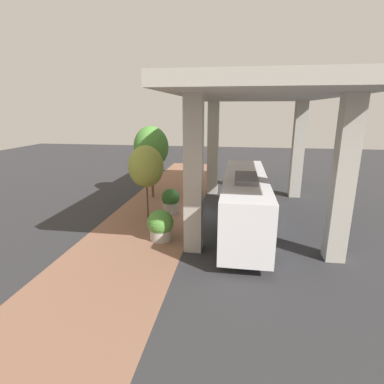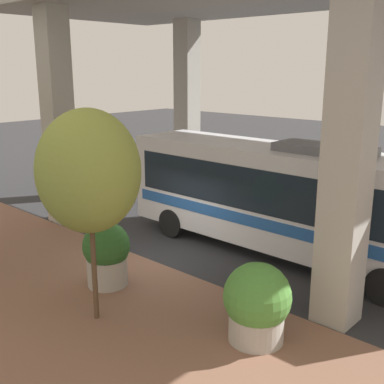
{
  "view_description": "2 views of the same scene",
  "coord_description": "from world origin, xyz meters",
  "views": [
    {
      "loc": [
        2.63,
        -20.02,
        7.16
      ],
      "look_at": [
        -0.2,
        -1.64,
        2.02
      ],
      "focal_mm": 28.0,
      "sensor_mm": 36.0,
      "label": 1
    },
    {
      "loc": [
        -9.34,
        -10.04,
        5.78
      ],
      "look_at": [
        1.55,
        -0.1,
        1.94
      ],
      "focal_mm": 45.0,
      "sensor_mm": 36.0,
      "label": 2
    }
  ],
  "objects": [
    {
      "name": "ground_plane",
      "position": [
        0.0,
        0.0,
        0.0
      ],
      "size": [
        80.0,
        80.0,
        0.0
      ],
      "primitive_type": "plane",
      "color": "#2D2D30",
      "rests_on": "ground"
    },
    {
      "name": "sidewalk_strip",
      "position": [
        -3.0,
        0.0,
        0.01
      ],
      "size": [
        6.0,
        40.0,
        0.02
      ],
      "color": "#845B47",
      "rests_on": "ground"
    },
    {
      "name": "overpass",
      "position": [
        4.0,
        0.0,
        7.38
      ],
      "size": [
        9.4,
        19.28,
        8.49
      ],
      "color": "#ADA89E",
      "rests_on": "ground"
    },
    {
      "name": "bus",
      "position": [
        3.14,
        -2.63,
        1.98
      ],
      "size": [
        2.58,
        11.09,
        3.65
      ],
      "color": "silver",
      "rests_on": "ground"
    },
    {
      "name": "fire_hydrant",
      "position": [
        -0.48,
        1.18,
        0.52
      ],
      "size": [
        0.39,
        0.19,
        1.02
      ],
      "color": "gold",
      "rests_on": "ground"
    },
    {
      "name": "planter_front",
      "position": [
        -1.5,
        -4.78,
        0.88
      ],
      "size": [
        1.47,
        1.47,
        1.78
      ],
      "color": "#ADA89E",
      "rests_on": "ground"
    },
    {
      "name": "planter_middle",
      "position": [
        -1.95,
        -0.19,
        0.91
      ],
      "size": [
        1.28,
        1.28,
        1.78
      ],
      "color": "#ADA89E",
      "rests_on": "ground"
    },
    {
      "name": "street_tree_near",
      "position": [
        -4.34,
        3.53,
        4.21
      ],
      "size": [
        2.82,
        2.82,
        5.91
      ],
      "color": "brown",
      "rests_on": "ground"
    },
    {
      "name": "street_tree_far",
      "position": [
        -3.27,
        -1.44,
        3.57
      ],
      "size": [
        2.3,
        2.3,
        4.95
      ],
      "color": "brown",
      "rests_on": "ground"
    }
  ]
}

